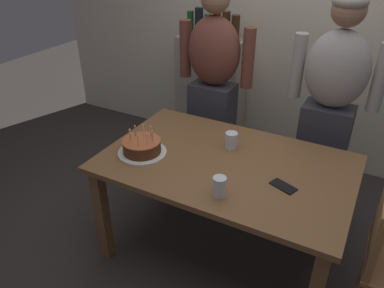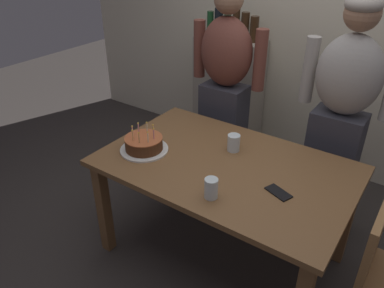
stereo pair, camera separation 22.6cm
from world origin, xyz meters
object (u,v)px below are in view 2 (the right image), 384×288
at_px(water_glass_far, 211,188).
at_px(cell_phone, 278,192).
at_px(person_man_bearded, 225,91).
at_px(birthday_cake, 144,144).
at_px(person_woman_cardigan, 339,119).
at_px(water_glass_near, 234,143).

distance_m(water_glass_far, cell_phone, 0.37).
bearing_deg(water_glass_far, person_man_bearded, 117.29).
relative_size(birthday_cake, water_glass_far, 2.70).
bearing_deg(person_woman_cardigan, cell_phone, 85.30).
relative_size(cell_phone, person_woman_cardigan, 0.09).
xyz_separation_m(cell_phone, person_man_bearded, (-0.81, 0.80, 0.13)).
height_order(water_glass_near, person_woman_cardigan, person_woman_cardigan).
relative_size(person_man_bearded, person_woman_cardigan, 1.00).
distance_m(cell_phone, person_woman_cardigan, 0.82).
relative_size(cell_phone, person_man_bearded, 0.09).
relative_size(water_glass_near, person_woman_cardigan, 0.07).
xyz_separation_m(cell_phone, person_woman_cardigan, (0.07, 0.80, 0.13)).
bearing_deg(person_man_bearded, water_glass_far, 117.29).
height_order(water_glass_near, person_man_bearded, person_man_bearded).
xyz_separation_m(water_glass_far, cell_phone, (0.28, 0.24, -0.05)).
bearing_deg(person_woman_cardigan, water_glass_near, 48.44).
height_order(birthday_cake, person_man_bearded, person_man_bearded).
relative_size(birthday_cake, water_glass_near, 2.83).
bearing_deg(birthday_cake, water_glass_near, 35.06).
height_order(water_glass_far, person_woman_cardigan, person_woman_cardigan).
distance_m(water_glass_near, water_glass_far, 0.51).
bearing_deg(cell_phone, water_glass_near, 169.88).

